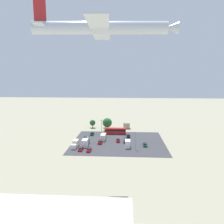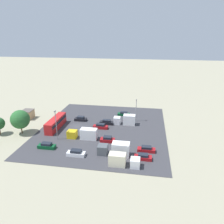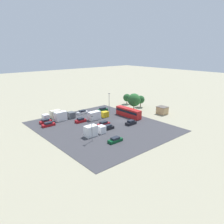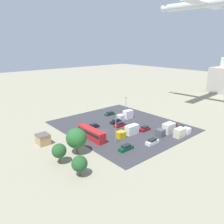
% 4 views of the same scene
% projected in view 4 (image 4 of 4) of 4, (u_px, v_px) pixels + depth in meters
% --- Properties ---
extents(ground_plane, '(400.00, 400.00, 0.00)m').
position_uv_depth(ground_plane, '(102.00, 132.00, 75.31)').
color(ground_plane, gray).
extents(parking_lot_surface, '(45.24, 39.27, 0.08)m').
position_uv_depth(parking_lot_surface, '(121.00, 126.00, 80.93)').
color(parking_lot_surface, '#38383D').
rests_on(parking_lot_surface, ground).
extents(shed_building, '(4.11, 3.66, 3.12)m').
position_uv_depth(shed_building, '(43.00, 139.00, 65.83)').
color(shed_building, tan).
rests_on(shed_building, ground).
extents(bus, '(11.75, 2.61, 3.39)m').
position_uv_depth(bus, '(91.00, 133.00, 69.43)').
color(bus, red).
rests_on(bus, ground).
extents(parked_car_0, '(1.76, 4.65, 1.58)m').
position_uv_depth(parked_car_0, '(126.00, 148.00, 62.23)').
color(parked_car_0, '#0C4723').
rests_on(parked_car_0, ground).
extents(parked_car_1, '(1.70, 4.73, 1.61)m').
position_uv_depth(parked_car_1, '(120.00, 125.00, 80.05)').
color(parked_car_1, maroon).
rests_on(parked_car_1, ground).
extents(parked_car_2, '(1.82, 4.51, 1.45)m').
position_uv_depth(parked_car_2, '(110.00, 114.00, 93.16)').
color(parked_car_2, '#0C4723').
rests_on(parked_car_2, ground).
extents(parked_car_3, '(1.92, 4.00, 1.64)m').
position_uv_depth(parked_car_3, '(145.00, 129.00, 76.24)').
color(parked_car_3, maroon).
rests_on(parked_car_3, ground).
extents(parked_car_4, '(1.86, 4.16, 1.59)m').
position_uv_depth(parked_car_4, '(93.00, 126.00, 78.74)').
color(parked_car_4, black).
rests_on(parked_car_4, ground).
extents(parked_car_5, '(1.71, 4.55, 1.50)m').
position_uv_depth(parked_car_5, '(172.00, 125.00, 80.42)').
color(parked_car_5, maroon).
rests_on(parked_car_5, ground).
extents(parked_car_6, '(1.82, 4.60, 1.58)m').
position_uv_depth(parked_car_6, '(152.00, 142.00, 66.11)').
color(parked_car_6, silver).
rests_on(parked_car_6, ground).
extents(parked_car_7, '(1.72, 4.58, 1.60)m').
position_uv_depth(parked_car_7, '(116.00, 121.00, 83.53)').
color(parked_car_7, black).
rests_on(parked_car_7, ground).
extents(parked_car_8, '(1.82, 4.25, 1.44)m').
position_uv_depth(parked_car_8, '(180.00, 128.00, 77.17)').
color(parked_car_8, maroon).
rests_on(parked_car_8, ground).
extents(parked_truck_0, '(2.33, 8.74, 3.12)m').
position_uv_depth(parked_truck_0, '(129.00, 131.00, 72.27)').
color(parked_truck_0, gold).
rests_on(parked_truck_0, ground).
extents(parked_truck_1, '(2.56, 7.97, 3.41)m').
position_uv_depth(parked_truck_1, '(166.00, 129.00, 73.30)').
color(parked_truck_1, '#4C5156').
rests_on(parked_truck_1, ground).
extents(parked_truck_2, '(2.36, 7.15, 2.96)m').
position_uv_depth(parked_truck_2, '(182.00, 132.00, 71.55)').
color(parked_truck_2, silver).
rests_on(parked_truck_2, ground).
extents(parked_truck_3, '(2.43, 7.14, 3.37)m').
position_uv_depth(parked_truck_3, '(126.00, 115.00, 87.96)').
color(parked_truck_3, silver).
rests_on(parked_truck_3, ground).
extents(tree_near_shed, '(3.68, 3.68, 5.00)m').
position_uv_depth(tree_near_shed, '(79.00, 164.00, 49.29)').
color(tree_near_shed, brown).
rests_on(tree_near_shed, ground).
extents(tree_apron_mid, '(5.67, 5.67, 7.40)m').
position_uv_depth(tree_apron_mid, '(76.00, 138.00, 59.30)').
color(tree_apron_mid, brown).
rests_on(tree_apron_mid, ground).
extents(tree_apron_far, '(3.69, 3.69, 5.36)m').
position_uv_depth(tree_apron_far, '(59.00, 151.00, 54.52)').
color(tree_apron_far, brown).
rests_on(tree_apron_far, ground).
extents(light_pole_lot_centre, '(0.90, 0.28, 8.69)m').
position_uv_depth(light_pole_lot_centre, '(116.00, 128.00, 65.34)').
color(light_pole_lot_centre, gray).
rests_on(light_pole_lot_centre, ground).
extents(light_pole_lot_edge, '(0.90, 0.28, 7.81)m').
position_uv_depth(light_pole_lot_edge, '(126.00, 106.00, 91.51)').
color(light_pole_lot_edge, gray).
rests_on(light_pole_lot_edge, ground).
extents(airplane, '(38.81, 32.50, 8.72)m').
position_uv_depth(airplane, '(202.00, 4.00, 93.08)').
color(airplane, silver).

